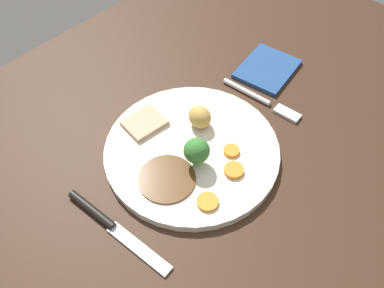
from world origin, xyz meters
The scene contains 12 objects.
dining_table centered at (0.00, 0.00, 1.80)cm, with size 120.00×84.00×3.60cm, color #382316.
dinner_plate centered at (-1.64, -1.76, 4.30)cm, with size 27.12×27.12×1.40cm, color silver.
gravy_pool centered at (5.09, -0.52, 5.15)cm, with size 8.52×8.52×0.30cm, color #563819.
meat_slice_main centered at (-0.37, -10.71, 5.40)cm, with size 6.24×5.22×0.80cm, color tan.
roast_potato_left centered at (-6.01, -4.15, 6.81)cm, with size 3.95×3.35×3.62cm, color tan.
carrot_coin_front centered at (-2.61, 5.74, 5.33)cm, with size 2.92×2.92×0.65cm, color orange.
carrot_coin_back centered at (-5.18, 3.17, 5.29)cm, with size 2.44×2.44×0.58cm, color orange.
carrot_coin_side centered at (3.99, 6.44, 5.26)cm, with size 3.06×3.06×0.53cm, color orange.
broccoli_floret centered at (-0.19, 0.68, 7.98)cm, with size 3.86×3.86×5.00cm.
fork centered at (-18.24, -0.42, 3.99)cm, with size 2.70×15.32×0.90cm.
knife centered at (15.28, -1.71, 4.05)cm, with size 2.85×18.56×1.20cm.
folded_napkin centered at (-25.38, -4.73, 4.00)cm, with size 11.00×9.00×0.80cm, color navy.
Camera 1 is at (27.02, 24.87, 55.33)cm, focal length 38.66 mm.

